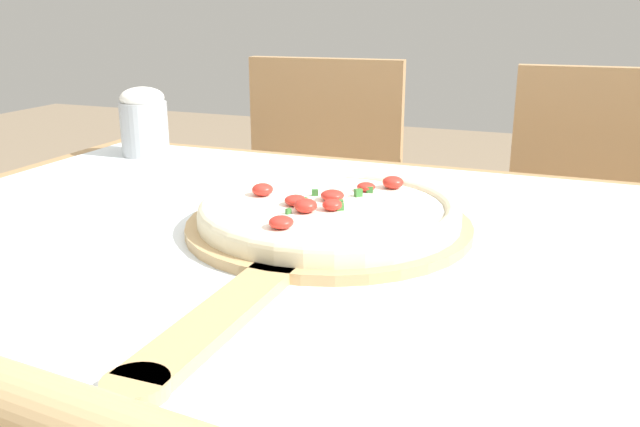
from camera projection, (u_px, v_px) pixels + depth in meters
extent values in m
cube|color=#A87F51|center=(357.00, 271.00, 0.75)|extent=(1.34, 0.94, 0.03)
cylinder|color=#A87F51|center=(142.00, 327.00, 1.44)|extent=(0.06, 0.06, 0.72)
cube|color=silver|center=(357.00, 256.00, 0.74)|extent=(1.26, 0.86, 0.00)
cylinder|color=tan|center=(329.00, 226.00, 0.82)|extent=(0.34, 0.34, 0.01)
cube|color=tan|center=(220.00, 317.00, 0.58)|extent=(0.05, 0.24, 0.01)
cylinder|color=tan|center=(136.00, 387.00, 0.47)|extent=(0.05, 0.05, 0.01)
cylinder|color=beige|center=(329.00, 214.00, 0.81)|extent=(0.31, 0.31, 0.02)
torus|color=beige|center=(329.00, 208.00, 0.81)|extent=(0.31, 0.31, 0.02)
cylinder|color=white|center=(329.00, 207.00, 0.81)|extent=(0.27, 0.27, 0.00)
ellipsoid|color=red|center=(332.00, 195.00, 0.83)|extent=(0.03, 0.03, 0.01)
ellipsoid|color=red|center=(281.00, 222.00, 0.73)|extent=(0.03, 0.03, 0.01)
ellipsoid|color=red|center=(296.00, 200.00, 0.81)|extent=(0.03, 0.03, 0.01)
ellipsoid|color=red|center=(332.00, 205.00, 0.79)|extent=(0.02, 0.02, 0.01)
ellipsoid|color=red|center=(393.00, 182.00, 0.88)|extent=(0.03, 0.03, 0.02)
ellipsoid|color=red|center=(263.00, 190.00, 0.85)|extent=(0.03, 0.03, 0.02)
ellipsoid|color=red|center=(306.00, 206.00, 0.78)|extent=(0.03, 0.03, 0.02)
ellipsoid|color=red|center=(366.00, 187.00, 0.87)|extent=(0.02, 0.02, 0.01)
cube|color=#387533|center=(303.00, 201.00, 0.81)|extent=(0.01, 0.01, 0.01)
cube|color=#387533|center=(370.00, 190.00, 0.86)|extent=(0.01, 0.01, 0.01)
cube|color=#387533|center=(288.00, 211.00, 0.78)|extent=(0.01, 0.01, 0.01)
cube|color=#387533|center=(341.00, 204.00, 0.80)|extent=(0.01, 0.01, 0.01)
cube|color=#387533|center=(340.00, 207.00, 0.79)|extent=(0.01, 0.01, 0.01)
cube|color=#387533|center=(358.00, 193.00, 0.85)|extent=(0.01, 0.01, 0.01)
cube|color=#387533|center=(315.00, 193.00, 0.85)|extent=(0.01, 0.01, 0.01)
cube|color=tan|center=(303.00, 262.00, 1.57)|extent=(0.43, 0.43, 0.02)
cube|color=tan|center=(325.00, 149.00, 1.67)|extent=(0.38, 0.07, 0.44)
cylinder|color=tan|center=(216.00, 373.00, 1.54)|extent=(0.04, 0.04, 0.44)
cylinder|color=tan|center=(352.00, 395.00, 1.45)|extent=(0.04, 0.04, 0.44)
cylinder|color=tan|center=(266.00, 314.00, 1.83)|extent=(0.04, 0.04, 0.44)
cylinder|color=tan|center=(382.00, 329.00, 1.75)|extent=(0.04, 0.04, 0.44)
cube|color=tan|center=(593.00, 304.00, 1.36)|extent=(0.42, 0.42, 0.02)
cube|color=tan|center=(601.00, 171.00, 1.45)|extent=(0.38, 0.06, 0.44)
cylinder|color=tan|center=(506.00, 355.00, 1.62)|extent=(0.04, 0.04, 0.44)
cylinder|color=#B2B7BC|center=(144.00, 129.00, 1.21)|extent=(0.08, 0.08, 0.09)
ellipsoid|color=white|center=(142.00, 98.00, 1.20)|extent=(0.08, 0.08, 0.04)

